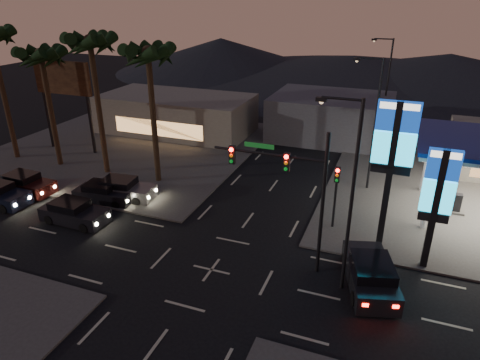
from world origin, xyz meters
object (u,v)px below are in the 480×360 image
at_px(car_lane_a_mid, 76,212).
at_px(suv_station, 370,274).
at_px(pylon_sign_tall, 393,149).
at_px(pylon_sign_short, 438,192).
at_px(car_lane_b_mid, 104,193).
at_px(car_lane_a_front, 74,213).
at_px(car_lane_b_front, 122,189).
at_px(traffic_signal_mast, 291,180).
at_px(car_lane_b_rear, 25,184).

relative_size(car_lane_a_mid, suv_station, 0.77).
relative_size(pylon_sign_tall, suv_station, 1.65).
bearing_deg(pylon_sign_short, car_lane_b_mid, 178.86).
xyz_separation_m(pylon_sign_short, car_lane_a_front, (-21.77, -2.82, -3.96)).
bearing_deg(car_lane_b_mid, car_lane_b_front, 44.46).
distance_m(pylon_sign_short, traffic_signal_mast, 7.69).
bearing_deg(pylon_sign_short, car_lane_a_mid, -173.26).
bearing_deg(pylon_sign_short, car_lane_b_front, 176.24).
distance_m(car_lane_b_front, car_lane_b_mid, 1.34).
relative_size(traffic_signal_mast, car_lane_b_mid, 1.77).
bearing_deg(car_lane_a_mid, car_lane_b_front, 76.66).
relative_size(car_lane_b_mid, suv_station, 0.83).
distance_m(car_lane_a_mid, car_lane_b_mid, 3.01).
bearing_deg(suv_station, car_lane_b_rear, 174.51).
distance_m(pylon_sign_tall, car_lane_b_front, 19.23).
bearing_deg(traffic_signal_mast, car_lane_b_front, 164.09).
xyz_separation_m(pylon_sign_short, car_lane_b_mid, (-21.83, 0.43, -3.99)).
relative_size(traffic_signal_mast, car_lane_b_front, 1.62).
xyz_separation_m(car_lane_a_front, car_lane_b_mid, (-0.05, 3.25, -0.03)).
distance_m(pylon_sign_short, car_lane_b_mid, 22.19).
relative_size(pylon_sign_tall, car_lane_b_mid, 1.99).
bearing_deg(car_lane_b_rear, pylon_sign_short, 0.88).
xyz_separation_m(pylon_sign_short, suv_station, (-2.69, -2.91, -3.87)).
bearing_deg(traffic_signal_mast, car_lane_a_front, -178.78).
bearing_deg(car_lane_b_rear, car_lane_a_mid, -17.91).
bearing_deg(pylon_sign_tall, car_lane_a_front, -168.79).
relative_size(traffic_signal_mast, car_lane_a_front, 1.71).
distance_m(car_lane_b_mid, suv_station, 19.43).
distance_m(pylon_sign_tall, car_lane_b_rear, 26.59).
xyz_separation_m(traffic_signal_mast, suv_station, (4.56, -0.40, -4.44)).
bearing_deg(pylon_sign_tall, car_lane_b_front, 178.84).
relative_size(traffic_signal_mast, car_lane_b_rear, 1.69).
bearing_deg(car_lane_b_rear, traffic_signal_mast, -5.59).
relative_size(car_lane_a_mid, car_lane_b_front, 0.86).
relative_size(car_lane_b_rear, suv_station, 0.87).
xyz_separation_m(pylon_sign_tall, pylon_sign_short, (2.50, -1.00, -1.74)).
bearing_deg(suv_station, traffic_signal_mast, 175.01).
bearing_deg(car_lane_a_mid, car_lane_b_rear, 162.09).
xyz_separation_m(pylon_sign_short, car_lane_b_rear, (-28.43, -0.44, -3.95)).
height_order(pylon_sign_tall, traffic_signal_mast, pylon_sign_tall).
relative_size(pylon_sign_tall, traffic_signal_mast, 1.12).
bearing_deg(car_lane_b_rear, car_lane_b_front, 13.45).
distance_m(traffic_signal_mast, car_lane_b_rear, 21.76).
height_order(car_lane_b_mid, car_lane_b_rear, car_lane_b_rear).
bearing_deg(suv_station, pylon_sign_short, 47.27).
xyz_separation_m(car_lane_a_mid, suv_station, (19.12, -0.33, 0.15)).
bearing_deg(car_lane_a_front, traffic_signal_mast, 1.22).
xyz_separation_m(car_lane_b_front, suv_station, (18.18, -4.28, 0.07)).
height_order(car_lane_a_front, car_lane_a_mid, car_lane_a_front).
height_order(pylon_sign_tall, car_lane_a_front, pylon_sign_tall).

